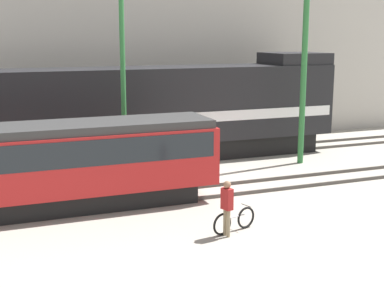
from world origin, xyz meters
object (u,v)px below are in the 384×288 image
(person, at_px, (227,203))
(utility_pole_left, at_px, (123,88))
(bicycle, at_px, (234,221))
(freight_locomotive, at_px, (150,112))
(streetcar, at_px, (40,163))
(utility_pole_center, at_px, (303,81))

(person, relative_size, utility_pole_left, 0.23)
(bicycle, bearing_deg, freight_locomotive, 88.13)
(person, xyz_separation_m, utility_pole_left, (-1.31, 7.52, 2.84))
(streetcar, relative_size, bicycle, 7.49)
(person, height_order, utility_pole_left, utility_pole_left)
(streetcar, bearing_deg, bicycle, -37.39)
(streetcar, xyz_separation_m, utility_pole_center, (12.44, 3.09, 2.19))
(streetcar, distance_m, utility_pole_left, 5.32)
(freight_locomotive, bearing_deg, streetcar, -133.12)
(bicycle, xyz_separation_m, utility_pole_center, (6.98, 7.26, 3.59))
(utility_pole_center, bearing_deg, bicycle, -133.88)
(streetcar, distance_m, person, 6.77)
(streetcar, height_order, utility_pole_center, utility_pole_center)
(bicycle, height_order, person, person)
(utility_pole_left, xyz_separation_m, utility_pole_center, (8.68, 0.00, 0.03))
(freight_locomotive, bearing_deg, bicycle, -91.87)
(streetcar, relative_size, utility_pole_left, 1.59)
(bicycle, relative_size, utility_pole_center, 0.21)
(freight_locomotive, distance_m, person, 10.72)
(bicycle, bearing_deg, streetcar, 142.61)
(freight_locomotive, xyz_separation_m, streetcar, (-5.79, -6.18, -0.65))
(person, distance_m, utility_pole_left, 8.15)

